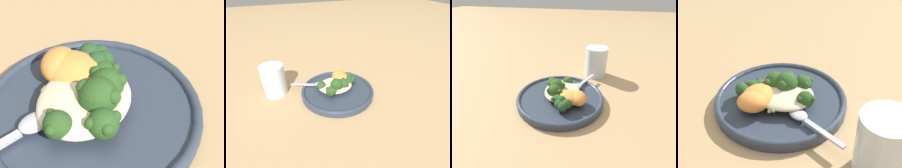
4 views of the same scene
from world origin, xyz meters
TOP-DOWN VIEW (x-y plane):
  - ground_plane at (0.00, 0.00)m, footprint 4.00×4.00m
  - plate at (0.01, -0.01)m, footprint 0.24×0.24m
  - quinoa_mound at (-0.00, -0.00)m, footprint 0.11×0.10m
  - broccoli_stalk_0 at (-0.03, 0.01)m, footprint 0.08×0.06m
  - broccoli_stalk_1 at (-0.02, -0.02)m, footprint 0.05×0.09m
  - broccoli_stalk_2 at (-0.00, -0.01)m, footprint 0.04×0.10m
  - broccoli_stalk_3 at (0.02, -0.01)m, footprint 0.06×0.09m
  - broccoli_stalk_4 at (0.04, 0.00)m, footprint 0.07×0.06m
  - sweet_potato_chunk_0 at (0.03, 0.03)m, footprint 0.06×0.07m
  - sweet_potato_chunk_1 at (0.03, 0.05)m, footprint 0.07×0.06m
  - kale_tuft at (0.06, 0.02)m, footprint 0.04×0.04m
  - spoon at (-0.06, 0.04)m, footprint 0.12×0.06m
  - water_glass at (-0.19, 0.08)m, footprint 0.08×0.08m

SIDE VIEW (x-z plane):
  - ground_plane at x=0.00m, z-range 0.00..0.00m
  - plate at x=0.01m, z-range 0.00..0.02m
  - spoon at x=-0.06m, z-range 0.02..0.03m
  - quinoa_mound at x=0.00m, z-range 0.02..0.04m
  - broccoli_stalk_4 at x=0.04m, z-range 0.02..0.05m
  - broccoli_stalk_0 at x=-0.03m, z-range 0.02..0.05m
  - kale_tuft at x=0.06m, z-range 0.02..0.05m
  - broccoli_stalk_1 at x=-0.02m, z-range 0.02..0.05m
  - sweet_potato_chunk_0 at x=0.03m, z-range 0.02..0.05m
  - sweet_potato_chunk_1 at x=0.03m, z-range 0.02..0.06m
  - broccoli_stalk_3 at x=0.02m, z-range 0.02..0.06m
  - broccoli_stalk_2 at x=0.00m, z-range 0.02..0.06m
  - water_glass at x=-0.19m, z-range 0.00..0.10m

